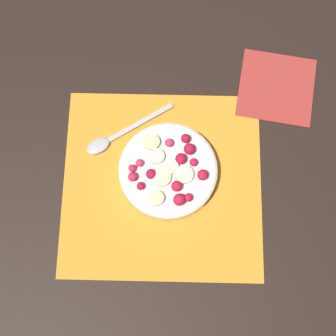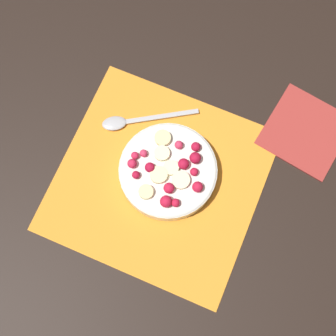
# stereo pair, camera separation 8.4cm
# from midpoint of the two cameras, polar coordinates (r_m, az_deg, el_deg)

# --- Properties ---
(ground_plane) EXTENTS (3.00, 3.00, 0.00)m
(ground_plane) POSITION_cam_midpoint_polar(r_m,az_deg,el_deg) (0.88, -3.40, -2.39)
(ground_plane) COLOR black
(placemat) EXTENTS (0.37, 0.36, 0.01)m
(placemat) POSITION_cam_midpoint_polar(r_m,az_deg,el_deg) (0.87, -3.41, -2.35)
(placemat) COLOR orange
(placemat) RESTS_ON ground_plane
(fruit_bowl) EXTENTS (0.18, 0.18, 0.05)m
(fruit_bowl) POSITION_cam_midpoint_polar(r_m,az_deg,el_deg) (0.85, -2.73, -0.86)
(fruit_bowl) COLOR silver
(fruit_bowl) RESTS_ON placemat
(spoon) EXTENTS (0.17, 0.12, 0.01)m
(spoon) POSITION_cam_midpoint_polar(r_m,az_deg,el_deg) (0.90, -9.46, 3.14)
(spoon) COLOR #B2B2B7
(spoon) RESTS_ON placemat
(napkin) EXTENTS (0.17, 0.17, 0.01)m
(napkin) POSITION_cam_midpoint_polar(r_m,az_deg,el_deg) (0.95, 10.68, 9.23)
(napkin) COLOR #A3332D
(napkin) RESTS_ON ground_plane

